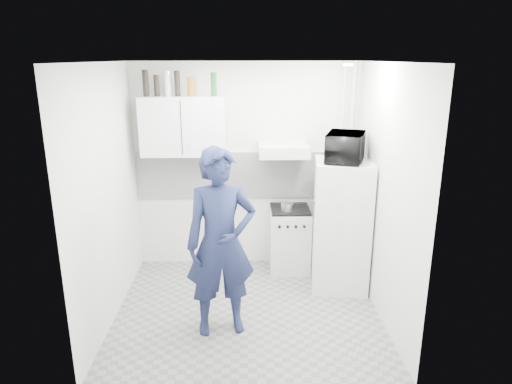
{
  "coord_description": "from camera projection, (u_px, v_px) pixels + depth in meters",
  "views": [
    {
      "loc": [
        -0.02,
        -4.4,
        2.64
      ],
      "look_at": [
        0.1,
        0.3,
        1.25
      ],
      "focal_mm": 32.0,
      "sensor_mm": 36.0,
      "label": 1
    }
  ],
  "objects": [
    {
      "name": "ceiling",
      "position": [
        246.0,
        62.0,
        4.23
      ],
      "size": [
        2.8,
        2.8,
        0.0
      ],
      "primitive_type": "plane",
      "color": "white",
      "rests_on": "wall_back"
    },
    {
      "name": "stove_top",
      "position": [
        290.0,
        209.0,
        5.7
      ],
      "size": [
        0.48,
        0.48,
        0.03
      ],
      "primitive_type": "cube",
      "color": "black",
      "rests_on": "stove"
    },
    {
      "name": "canister_a",
      "position": [
        191.0,
        87.0,
        5.32
      ],
      "size": [
        0.09,
        0.09,
        0.22
      ],
      "primitive_type": "cylinder",
      "color": "brown",
      "rests_on": "upper_cabinet"
    },
    {
      "name": "stove",
      "position": [
        289.0,
        240.0,
        5.82
      ],
      "size": [
        0.5,
        0.5,
        0.8
      ],
      "primitive_type": "cube",
      "color": "silver",
      "rests_on": "floor"
    },
    {
      "name": "bottle_a",
      "position": [
        146.0,
        83.0,
        5.3
      ],
      "size": [
        0.07,
        0.07,
        0.3
      ],
      "primitive_type": "cylinder",
      "color": "black",
      "rests_on": "upper_cabinet"
    },
    {
      "name": "saucepan",
      "position": [
        287.0,
        206.0,
        5.63
      ],
      "size": [
        0.15,
        0.15,
        0.09
      ],
      "primitive_type": "cylinder",
      "color": "silver",
      "rests_on": "stove_top"
    },
    {
      "name": "backsplash",
      "position": [
        246.0,
        175.0,
        5.81
      ],
      "size": [
        2.74,
        0.03,
        0.6
      ],
      "primitive_type": "cube",
      "color": "white",
      "rests_on": "wall_back"
    },
    {
      "name": "range_hood",
      "position": [
        283.0,
        150.0,
        5.49
      ],
      "size": [
        0.6,
        0.5,
        0.14
      ],
      "primitive_type": "cube",
      "color": "silver",
      "rests_on": "wall_back"
    },
    {
      "name": "wall_left",
      "position": [
        107.0,
        197.0,
        4.56
      ],
      "size": [
        0.0,
        2.6,
        2.6
      ],
      "primitive_type": "plane",
      "rotation": [
        1.57,
        0.0,
        1.57
      ],
      "color": "beige",
      "rests_on": "floor"
    },
    {
      "name": "ceiling_spot_fixture",
      "position": [
        348.0,
        65.0,
        4.45
      ],
      "size": [
        0.1,
        0.1,
        0.02
      ],
      "primitive_type": "cylinder",
      "color": "white",
      "rests_on": "ceiling"
    },
    {
      "name": "pipe_b",
      "position": [
        340.0,
        168.0,
        5.74
      ],
      "size": [
        0.04,
        0.04,
        2.6
      ],
      "primitive_type": "cylinder",
      "color": "silver",
      "rests_on": "floor"
    },
    {
      "name": "bottle_c",
      "position": [
        167.0,
        84.0,
        5.31
      ],
      "size": [
        0.07,
        0.07,
        0.29
      ],
      "primitive_type": "cylinder",
      "color": "#B2B7BC",
      "rests_on": "upper_cabinet"
    },
    {
      "name": "bottle_e",
      "position": [
        214.0,
        84.0,
        5.32
      ],
      "size": [
        0.07,
        0.07,
        0.27
      ],
      "primitive_type": "cylinder",
      "color": "#144C1E",
      "rests_on": "upper_cabinet"
    },
    {
      "name": "upper_cabinet",
      "position": [
        183.0,
        126.0,
        5.45
      ],
      "size": [
        1.0,
        0.35,
        0.7
      ],
      "primitive_type": "cube",
      "color": "silver",
      "rests_on": "wall_back"
    },
    {
      "name": "bottle_b",
      "position": [
        157.0,
        86.0,
        5.31
      ],
      "size": [
        0.06,
        0.06,
        0.25
      ],
      "primitive_type": "cylinder",
      "color": "black",
      "rests_on": "upper_cabinet"
    },
    {
      "name": "wall_back",
      "position": [
        246.0,
        167.0,
        5.79
      ],
      "size": [
        2.8,
        0.0,
        2.8
      ],
      "primitive_type": "plane",
      "rotation": [
        1.57,
        0.0,
        0.0
      ],
      "color": "beige",
      "rests_on": "floor"
    },
    {
      "name": "fridge",
      "position": [
        341.0,
        225.0,
        5.31
      ],
      "size": [
        0.71,
        0.71,
        1.53
      ],
      "primitive_type": "cube",
      "rotation": [
        0.0,
        0.0,
        -0.13
      ],
      "color": "silver",
      "rests_on": "floor"
    },
    {
      "name": "pipe_a",
      "position": [
        349.0,
        168.0,
        5.75
      ],
      "size": [
        0.05,
        0.05,
        2.6
      ],
      "primitive_type": "cylinder",
      "color": "silver",
      "rests_on": "floor"
    },
    {
      "name": "microwave",
      "position": [
        345.0,
        147.0,
        5.04
      ],
      "size": [
        0.66,
        0.55,
        0.32
      ],
      "primitive_type": "imported",
      "rotation": [
        0.0,
        0.0,
        1.26
      ],
      "color": "black",
      "rests_on": "fridge"
    },
    {
      "name": "bottle_d",
      "position": [
        177.0,
        84.0,
        5.31
      ],
      "size": [
        0.07,
        0.07,
        0.29
      ],
      "primitive_type": "cylinder",
      "color": "black",
      "rests_on": "upper_cabinet"
    },
    {
      "name": "wall_right",
      "position": [
        384.0,
        195.0,
        4.63
      ],
      "size": [
        0.0,
        2.6,
        2.6
      ],
      "primitive_type": "plane",
      "rotation": [
        1.57,
        0.0,
        -1.57
      ],
      "color": "beige",
      "rests_on": "floor"
    },
    {
      "name": "person",
      "position": [
        221.0,
        243.0,
        4.36
      ],
      "size": [
        0.75,
        0.57,
        1.86
      ],
      "primitive_type": "imported",
      "rotation": [
        0.0,
        0.0,
        0.19
      ],
      "color": "#181E3E",
      "rests_on": "floor"
    },
    {
      "name": "floor",
      "position": [
        247.0,
        310.0,
        4.96
      ],
      "size": [
        2.8,
        2.8,
        0.0
      ],
      "primitive_type": "plane",
      "color": "slate",
      "rests_on": "ground"
    }
  ]
}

